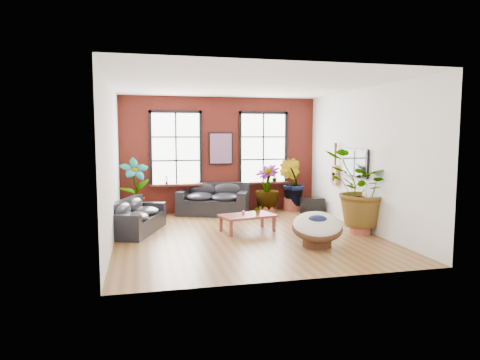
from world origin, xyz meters
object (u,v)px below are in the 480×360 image
object	(u,v)px
coffee_table	(247,217)
sofa_back	(214,200)
sofa_left	(135,218)
papasan_chair	(317,228)

from	to	relation	value
coffee_table	sofa_back	bearing A→B (deg)	86.74
sofa_left	coffee_table	world-z (taller)	sofa_left
sofa_back	coffee_table	xyz separation A→B (m)	(0.42, -2.48, -0.06)
sofa_back	sofa_left	size ratio (longest dim) A/B	1.05
sofa_left	sofa_back	bearing A→B (deg)	-29.17
sofa_back	coffee_table	distance (m)	2.51
papasan_chair	coffee_table	bearing A→B (deg)	140.43
sofa_back	papasan_chair	distance (m)	4.46
sofa_left	coffee_table	distance (m)	2.73
coffee_table	papasan_chair	world-z (taller)	papasan_chair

